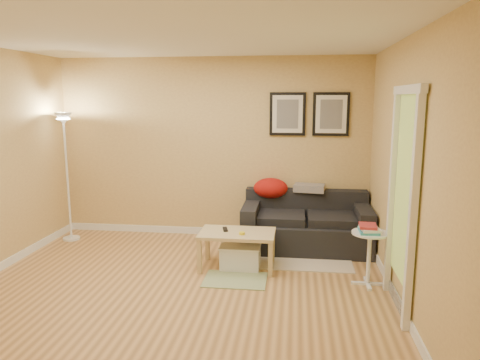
{
  "coord_description": "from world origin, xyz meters",
  "views": [
    {
      "loc": [
        1.21,
        -4.39,
        2.01
      ],
      "look_at": [
        0.55,
        0.85,
        1.05
      ],
      "focal_mm": 33.51,
      "sensor_mm": 36.0,
      "label": 1
    }
  ],
  "objects_px": {
    "sofa": "(306,222)",
    "storage_bin": "(240,256)",
    "book_stack": "(369,228)",
    "floor_lamp": "(68,180)",
    "coffee_table": "(237,250)",
    "side_table": "(369,259)"
  },
  "relations": [
    {
      "from": "sofa",
      "to": "storage_bin",
      "type": "height_order",
      "value": "sofa"
    },
    {
      "from": "storage_bin",
      "to": "book_stack",
      "type": "relative_size",
      "value": 1.79
    },
    {
      "from": "storage_bin",
      "to": "floor_lamp",
      "type": "distance_m",
      "value": 2.8
    },
    {
      "from": "sofa",
      "to": "coffee_table",
      "type": "distance_m",
      "value": 1.18
    },
    {
      "from": "coffee_table",
      "to": "book_stack",
      "type": "distance_m",
      "value": 1.56
    },
    {
      "from": "coffee_table",
      "to": "side_table",
      "type": "bearing_deg",
      "value": -22.86
    },
    {
      "from": "book_stack",
      "to": "floor_lamp",
      "type": "height_order",
      "value": "floor_lamp"
    },
    {
      "from": "coffee_table",
      "to": "book_stack",
      "type": "height_order",
      "value": "book_stack"
    },
    {
      "from": "coffee_table",
      "to": "storage_bin",
      "type": "relative_size",
      "value": 1.87
    },
    {
      "from": "coffee_table",
      "to": "side_table",
      "type": "distance_m",
      "value": 1.52
    },
    {
      "from": "side_table",
      "to": "floor_lamp",
      "type": "bearing_deg",
      "value": 164.4
    },
    {
      "from": "sofa",
      "to": "coffee_table",
      "type": "height_order",
      "value": "sofa"
    },
    {
      "from": "sofa",
      "to": "floor_lamp",
      "type": "bearing_deg",
      "value": -179.46
    },
    {
      "from": "book_stack",
      "to": "sofa",
      "type": "bearing_deg",
      "value": 116.94
    },
    {
      "from": "side_table",
      "to": "floor_lamp",
      "type": "relative_size",
      "value": 0.33
    },
    {
      "from": "sofa",
      "to": "storage_bin",
      "type": "xyz_separation_m",
      "value": [
        -0.79,
        -0.84,
        -0.23
      ]
    },
    {
      "from": "side_table",
      "to": "book_stack",
      "type": "distance_m",
      "value": 0.34
    },
    {
      "from": "side_table",
      "to": "book_stack",
      "type": "relative_size",
      "value": 2.24
    },
    {
      "from": "coffee_table",
      "to": "storage_bin",
      "type": "xyz_separation_m",
      "value": [
        0.04,
        -0.01,
        -0.08
      ]
    },
    {
      "from": "storage_bin",
      "to": "side_table",
      "type": "xyz_separation_m",
      "value": [
        1.44,
        -0.31,
        0.15
      ]
    },
    {
      "from": "storage_bin",
      "to": "book_stack",
      "type": "xyz_separation_m",
      "value": [
        1.43,
        -0.32,
        0.49
      ]
    },
    {
      "from": "side_table",
      "to": "floor_lamp",
      "type": "xyz_separation_m",
      "value": [
        -4.02,
        1.12,
        0.57
      ]
    }
  ]
}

